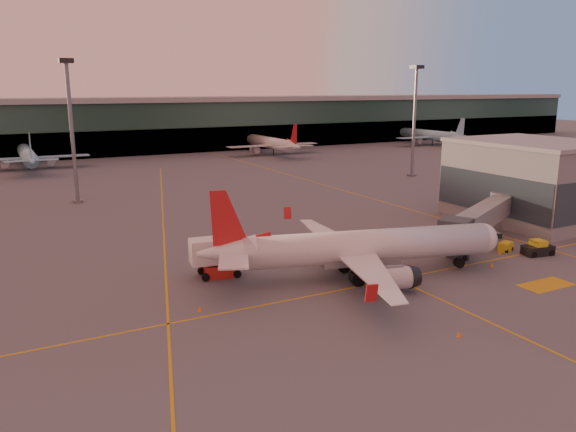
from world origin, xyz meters
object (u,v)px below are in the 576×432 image
catering_truck (217,255)px  gpu_cart (506,247)px  main_airplane (358,248)px  pushback_tug (538,249)px

catering_truck → gpu_cart: size_ratio=2.53×
main_airplane → gpu_cart: bearing=13.6°
main_airplane → pushback_tug: size_ratio=8.49×
main_airplane → catering_truck: (-13.66, 7.61, -0.89)m
catering_truck → gpu_cart: bearing=-4.0°
catering_truck → gpu_cart: 37.40m
catering_truck → pushback_tug: size_ratio=1.49×
main_airplane → catering_truck: main_airplane is taller
main_airplane → gpu_cart: 22.97m
gpu_cart → catering_truck: bearing=148.5°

